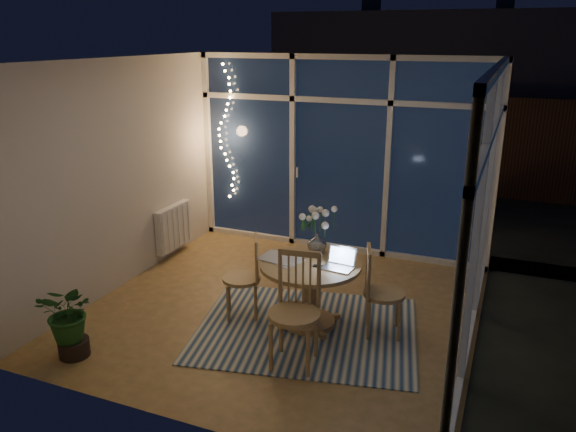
% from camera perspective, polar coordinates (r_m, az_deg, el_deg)
% --- Properties ---
extents(floor, '(4.00, 4.00, 0.00)m').
position_cam_1_polar(floor, '(6.15, -0.61, -9.44)').
color(floor, olive).
rests_on(floor, ground).
extents(ceiling, '(4.00, 4.00, 0.00)m').
position_cam_1_polar(ceiling, '(5.46, -0.71, 15.54)').
color(ceiling, white).
rests_on(ceiling, wall_back).
extents(wall_back, '(4.00, 0.04, 2.60)m').
position_cam_1_polar(wall_back, '(7.50, 5.33, 6.11)').
color(wall_back, beige).
rests_on(wall_back, floor).
extents(wall_front, '(4.00, 0.04, 2.60)m').
position_cam_1_polar(wall_front, '(4.01, -11.90, -4.93)').
color(wall_front, beige).
rests_on(wall_front, floor).
extents(wall_left, '(0.04, 4.00, 2.60)m').
position_cam_1_polar(wall_left, '(6.68, -16.70, 3.96)').
color(wall_left, beige).
rests_on(wall_left, floor).
extents(wall_right, '(0.04, 4.00, 2.60)m').
position_cam_1_polar(wall_right, '(5.26, 19.86, -0.07)').
color(wall_right, beige).
rests_on(wall_right, floor).
extents(window_wall_back, '(4.00, 0.10, 2.60)m').
position_cam_1_polar(window_wall_back, '(7.46, 5.24, 6.06)').
color(window_wall_back, silver).
rests_on(window_wall_back, floor).
extents(window_wall_right, '(0.10, 4.00, 2.60)m').
position_cam_1_polar(window_wall_right, '(5.26, 19.43, -0.02)').
color(window_wall_right, silver).
rests_on(window_wall_right, floor).
extents(radiator, '(0.10, 0.70, 0.58)m').
position_cam_1_polar(radiator, '(7.59, -11.55, -1.09)').
color(radiator, silver).
rests_on(radiator, wall_left).
extents(fairy_lights, '(0.24, 0.10, 1.85)m').
position_cam_1_polar(fairy_lights, '(7.98, -6.39, 8.44)').
color(fairy_lights, '#FEB865').
rests_on(fairy_lights, window_wall_back).
extents(garden_patio, '(12.00, 6.00, 0.10)m').
position_cam_1_polar(garden_patio, '(10.56, 12.54, 1.65)').
color(garden_patio, black).
rests_on(garden_patio, ground).
extents(garden_fence, '(11.00, 0.08, 1.80)m').
position_cam_1_polar(garden_fence, '(10.91, 10.76, 7.47)').
color(garden_fence, '#341E13').
rests_on(garden_fence, ground).
extents(neighbour_roof, '(7.00, 3.00, 2.20)m').
position_cam_1_polar(neighbour_roof, '(13.66, 15.06, 14.74)').
color(neighbour_roof, '#34363E').
rests_on(neighbour_roof, ground).
extents(garden_shrubs, '(0.90, 0.90, 0.90)m').
position_cam_1_polar(garden_shrubs, '(9.23, 3.00, 3.00)').
color(garden_shrubs, black).
rests_on(garden_shrubs, ground).
extents(rug, '(2.46, 2.12, 0.01)m').
position_cam_1_polar(rug, '(5.76, 1.87, -11.41)').
color(rug, beige).
rests_on(rug, floor).
extents(dining_table, '(1.18, 1.18, 0.68)m').
position_cam_1_polar(dining_table, '(5.69, 2.26, -8.00)').
color(dining_table, olive).
rests_on(dining_table, floor).
extents(chair_left, '(0.55, 0.55, 0.89)m').
position_cam_1_polar(chair_left, '(5.85, -4.76, -6.16)').
color(chair_left, olive).
rests_on(chair_left, floor).
extents(chair_right, '(0.53, 0.53, 0.92)m').
position_cam_1_polar(chair_right, '(5.56, 9.76, -7.57)').
color(chair_right, olive).
rests_on(chair_right, floor).
extents(chair_front, '(0.54, 0.54, 1.05)m').
position_cam_1_polar(chair_front, '(4.97, 0.63, -9.72)').
color(chair_front, olive).
rests_on(chair_front, floor).
extents(laptop, '(0.31, 0.28, 0.21)m').
position_cam_1_polar(laptop, '(5.40, 5.10, -4.32)').
color(laptop, silver).
rests_on(laptop, dining_table).
extents(flower_vase, '(0.24, 0.24, 0.21)m').
position_cam_1_polar(flower_vase, '(5.80, 2.96, -2.69)').
color(flower_vase, silver).
rests_on(flower_vase, dining_table).
extents(bowl, '(0.18, 0.18, 0.04)m').
position_cam_1_polar(bowl, '(5.62, 5.11, -4.35)').
color(bowl, white).
rests_on(bowl, dining_table).
extents(newspapers, '(0.44, 0.36, 0.01)m').
position_cam_1_polar(newspapers, '(5.66, -0.46, -4.26)').
color(newspapers, beige).
rests_on(newspapers, dining_table).
extents(phone, '(0.12, 0.07, 0.01)m').
position_cam_1_polar(phone, '(5.47, 3.17, -5.10)').
color(phone, black).
rests_on(phone, dining_table).
extents(potted_plant, '(0.61, 0.55, 0.76)m').
position_cam_1_polar(potted_plant, '(5.53, -21.24, -9.69)').
color(potted_plant, '#1B4B1A').
rests_on(potted_plant, floor).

